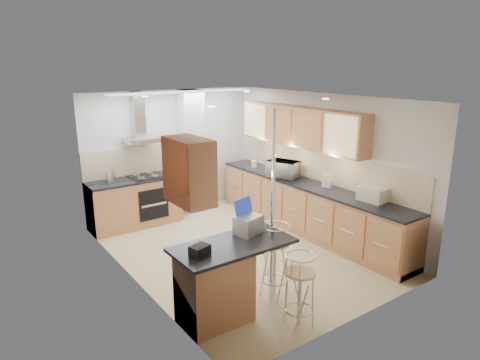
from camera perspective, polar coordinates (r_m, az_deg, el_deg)
ground at (r=7.18m, az=-0.02°, el=-9.40°), size 4.80×4.80×0.00m
room_shell at (r=7.16m, az=0.36°, el=3.56°), size 3.64×4.84×2.51m
right_counter at (r=7.91m, az=8.90°, el=-3.60°), size 0.63×4.40×0.92m
back_counter at (r=8.34m, az=-13.85°, el=-2.88°), size 1.70×0.63×0.92m
peninsula at (r=5.33m, az=-0.89°, el=-13.05°), size 1.47×0.72×0.94m
microwave at (r=8.07m, az=5.79°, el=1.46°), size 0.56×0.67×0.31m
laptop at (r=5.38m, az=1.12°, el=-5.98°), size 0.38×0.33×0.23m
bag at (r=4.83m, az=-5.39°, el=-9.33°), size 0.25×0.20×0.12m
bar_stool_near at (r=5.17m, az=7.97°, el=-14.41°), size 0.43×0.43×0.91m
bar_stool_end at (r=5.72m, az=4.64°, el=-10.65°), size 0.58×0.58×1.01m
jar_a at (r=8.48m, az=5.04°, el=1.74°), size 0.13×0.13×0.19m
jar_b at (r=8.82m, az=1.90°, el=2.16°), size 0.13×0.13×0.14m
jar_c at (r=7.57m, az=11.42°, el=-0.06°), size 0.15×0.15×0.22m
jar_d at (r=7.56m, az=11.79°, el=-0.44°), size 0.11×0.11×0.14m
bread_bin at (r=7.00m, az=17.34°, el=-1.78°), size 0.37×0.44×0.22m
kettle at (r=8.01m, az=-16.93°, el=0.44°), size 0.16×0.16×0.23m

